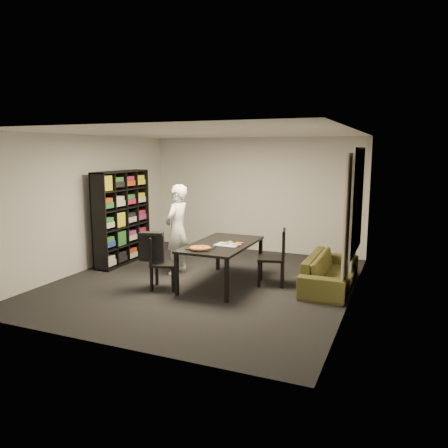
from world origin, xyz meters
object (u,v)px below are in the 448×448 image
at_px(pepperoni_pizza, 200,248).
at_px(sofa, 330,271).
at_px(person, 177,230).
at_px(chair_left, 159,259).
at_px(chair_right, 277,253).
at_px(bookshelf, 122,217).
at_px(baking_tray, 201,248).
at_px(dining_table, 222,247).

relative_size(pepperoni_pizza, sofa, 0.19).
bearing_deg(person, chair_left, 12.61).
bearing_deg(sofa, pepperoni_pizza, 121.22).
distance_m(chair_right, person, 1.95).
bearing_deg(sofa, bookshelf, 89.96).
xyz_separation_m(person, pepperoni_pizza, (0.91, -0.88, -0.09)).
xyz_separation_m(baking_tray, pepperoni_pizza, (0.01, -0.06, 0.02)).
bearing_deg(sofa, person, 95.51).
xyz_separation_m(chair_right, sofa, (0.88, 0.24, -0.28)).
bearing_deg(dining_table, pepperoni_pizza, -103.33).
xyz_separation_m(bookshelf, baking_tray, (2.33, -1.10, -0.22)).
distance_m(chair_left, person, 1.01).
relative_size(chair_left, chair_right, 0.92).
bearing_deg(pepperoni_pizza, bookshelf, 153.72).
bearing_deg(bookshelf, person, -10.80).
height_order(dining_table, chair_left, chair_left).
bearing_deg(chair_left, pepperoni_pizza, -103.28).
height_order(dining_table, person, person).
height_order(pepperoni_pizza, sofa, pepperoni_pizza).
bearing_deg(baking_tray, pepperoni_pizza, -75.40).
height_order(chair_left, baking_tray, chair_left).
height_order(baking_tray, pepperoni_pizza, pepperoni_pizza).
xyz_separation_m(dining_table, person, (-1.04, 0.31, 0.18)).
distance_m(person, sofa, 2.88).
bearing_deg(pepperoni_pizza, baking_tray, 104.60).
distance_m(bookshelf, sofa, 4.30).
bearing_deg(person, sofa, 97.80).
bearing_deg(baking_tray, bookshelf, 154.69).
distance_m(chair_left, baking_tray, 0.76).
height_order(chair_right, pepperoni_pizza, chair_right).
height_order(person, sofa, person).
bearing_deg(dining_table, chair_left, -143.99).
xyz_separation_m(person, sofa, (2.81, 0.27, -0.57)).
relative_size(baking_tray, pepperoni_pizza, 1.14).
distance_m(pepperoni_pizza, sofa, 2.28).
relative_size(chair_right, pepperoni_pizza, 2.79).
xyz_separation_m(person, baking_tray, (0.89, -0.83, -0.11)).
height_order(bookshelf, chair_left, bookshelf).
height_order(chair_right, sofa, chair_right).
relative_size(chair_left, person, 0.53).
relative_size(chair_left, sofa, 0.48).
height_order(dining_table, sofa, dining_table).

